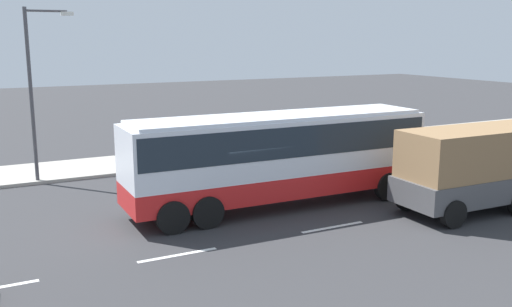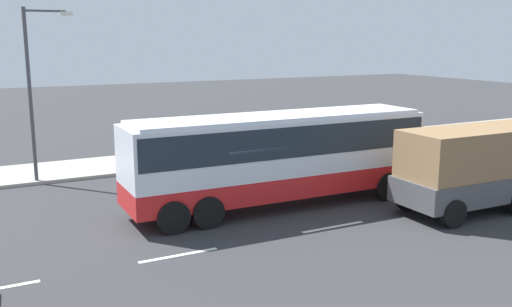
{
  "view_description": "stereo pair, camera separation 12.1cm",
  "coord_description": "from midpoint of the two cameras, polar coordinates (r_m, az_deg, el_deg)",
  "views": [
    {
      "loc": [
        -8.93,
        -17.93,
        6.19
      ],
      "look_at": [
        0.51,
        0.26,
        2.04
      ],
      "focal_mm": 40.19,
      "sensor_mm": 36.0,
      "label": 1
    },
    {
      "loc": [
        -9.04,
        -17.87,
        6.19
      ],
      "look_at": [
        0.51,
        0.26,
        2.04
      ],
      "focal_mm": 40.19,
      "sensor_mm": 36.0,
      "label": 2
    }
  ],
  "objects": [
    {
      "name": "coach_bus",
      "position": [
        21.06,
        2.17,
        0.35
      ],
      "size": [
        11.53,
        2.84,
        3.45
      ],
      "rotation": [
        0.0,
        0.0,
        -0.02
      ],
      "color": "red",
      "rests_on": "ground_plane"
    },
    {
      "name": "lane_centreline",
      "position": [
        19.65,
        8.61,
        -7.03
      ],
      "size": [
        37.3,
        0.16,
        0.01
      ],
      "color": "white",
      "rests_on": "ground_plane"
    },
    {
      "name": "cargo_truck",
      "position": [
        22.85,
        22.67,
        -0.91
      ],
      "size": [
        8.52,
        2.67,
        3.03
      ],
      "rotation": [
        0.0,
        0.0,
        -0.02
      ],
      "color": "navy",
      "rests_on": "ground_plane"
    },
    {
      "name": "ground_plane",
      "position": [
        20.96,
        -1.07,
        -5.73
      ],
      "size": [
        120.0,
        120.0,
        0.0
      ],
      "primitive_type": "plane",
      "color": "#333335"
    },
    {
      "name": "pedestrian_near_curb",
      "position": [
        30.64,
        2.09,
        1.74
      ],
      "size": [
        0.32,
        0.32,
        1.54
      ],
      "rotation": [
        0.0,
        0.0,
        6.26
      ],
      "color": "brown",
      "rests_on": "sidewalk_curb"
    },
    {
      "name": "sidewalk_curb",
      "position": [
        29.47,
        -9.39,
        -0.68
      ],
      "size": [
        80.0,
        4.0,
        0.15
      ],
      "primitive_type": "cube",
      "color": "#A8A399",
      "rests_on": "ground_plane"
    },
    {
      "name": "street_lamp",
      "position": [
        25.92,
        -21.32,
        6.6
      ],
      "size": [
        2.0,
        0.24,
        7.29
      ],
      "color": "#47474C",
      "rests_on": "sidewalk_curb"
    }
  ]
}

